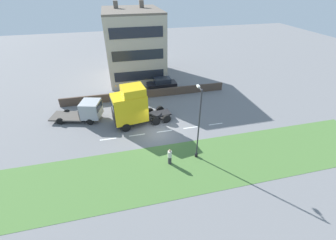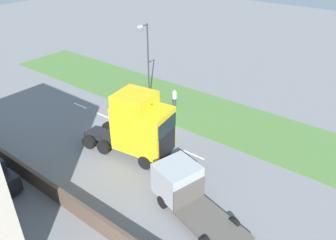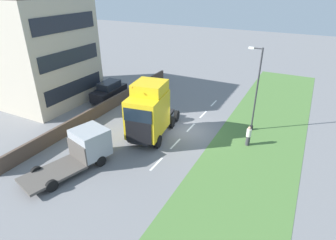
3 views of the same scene
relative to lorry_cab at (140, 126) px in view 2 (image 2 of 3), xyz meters
name	(u,v)px [view 2 (image 2 of 3)]	position (x,y,z in m)	size (l,w,h in m)	color
ground_plane	(136,130)	(-2.35, -2.65, -2.45)	(120.00, 120.00, 0.00)	slate
grass_verge	(179,104)	(-8.35, -2.65, -2.44)	(7.00, 44.00, 0.01)	#4C7538
lane_markings	(130,127)	(-2.35, -3.35, -2.45)	(0.16, 14.60, 0.00)	white
boundary_wall	(39,181)	(6.65, -2.65, -1.84)	(0.25, 24.00, 1.21)	#4C3D33
lorry_cab	(140,126)	(0.00, 0.00, 0.00)	(3.53, 7.18, 5.02)	black
flatbed_truck	(183,187)	(2.25, 5.29, -1.09)	(3.84, 6.57, 2.56)	#999EA3
lamp_post	(148,66)	(-7.25, -5.46, 0.98)	(1.27, 0.30, 7.32)	black
pedestrian	(174,98)	(-7.65, -2.67, -1.62)	(0.39, 0.39, 1.69)	#333338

